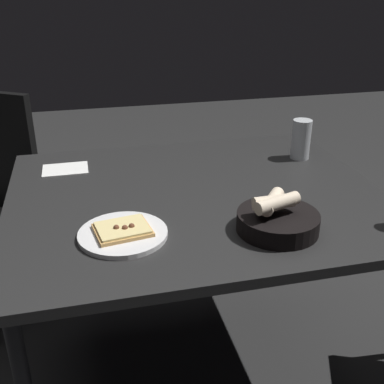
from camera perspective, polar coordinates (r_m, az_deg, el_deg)
name	(u,v)px	position (r m, az deg, el deg)	size (l,w,h in m)	color
ground	(196,364)	(1.95, 0.43, -20.09)	(8.00, 8.00, 0.00)	#272727
dining_table	(196,208)	(1.55, 0.51, -1.96)	(1.19, 0.99, 0.74)	black
pizza_plate	(123,233)	(1.28, -8.36, -4.91)	(0.24, 0.24, 0.04)	white
bread_basket	(278,219)	(1.31, 10.33, -3.23)	(0.23, 0.23, 0.11)	black
beer_glass	(301,141)	(1.84, 13.02, 5.98)	(0.07, 0.07, 0.15)	silver
napkin	(65,169)	(1.76, -15.07, 2.68)	(0.16, 0.12, 0.00)	white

